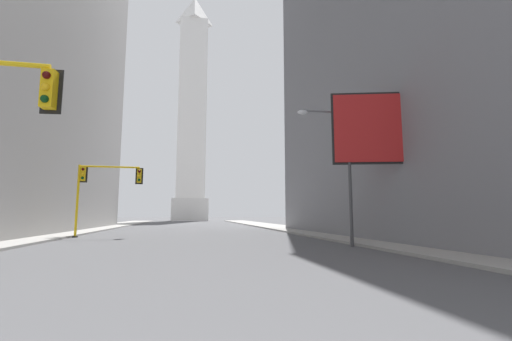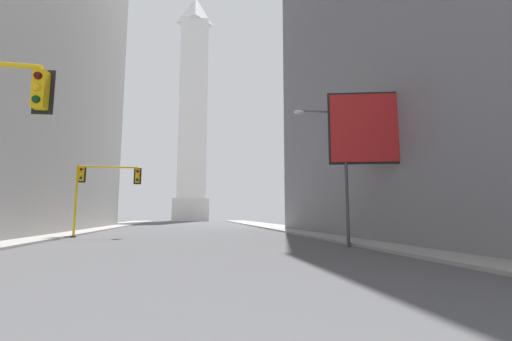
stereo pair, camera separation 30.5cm
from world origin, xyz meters
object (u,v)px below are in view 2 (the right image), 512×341
Objects in this scene: traffic_light_mid_left at (99,182)px; street_lamp at (337,160)px; obelisk at (193,109)px; billboard_sign at (379,130)px.

street_lamp is at bearing -33.80° from traffic_light_mid_left.
billboard_sign is (10.28, -77.21, -24.43)m from obelisk.
obelisk reaches higher than traffic_light_mid_left.
billboard_sign reaches higher than traffic_light_mid_left.
billboard_sign reaches higher than street_lamp.
traffic_light_mid_left is 0.71× the size of street_lamp.
obelisk is at bearing 97.58° from billboard_sign.
traffic_light_mid_left is at bearing 146.32° from billboard_sign.
street_lamp is (15.39, -10.30, 0.62)m from traffic_light_mid_left.
billboard_sign is at bearing -33.68° from traffic_light_mid_left.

